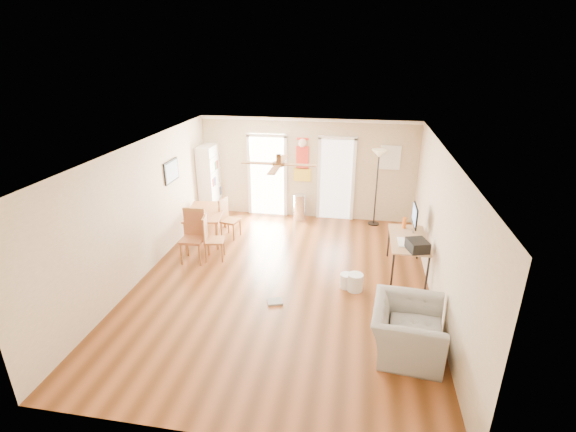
% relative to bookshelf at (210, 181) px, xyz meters
% --- Properties ---
extents(floor, '(7.00, 7.00, 0.00)m').
position_rel_bookshelf_xyz_m(floor, '(2.54, -3.20, -0.95)').
color(floor, brown).
rests_on(floor, ground).
extents(ceiling, '(5.50, 7.00, 0.00)m').
position_rel_bookshelf_xyz_m(ceiling, '(2.54, -3.20, 1.65)').
color(ceiling, silver).
rests_on(ceiling, floor).
extents(wall_back, '(5.50, 0.04, 2.60)m').
position_rel_bookshelf_xyz_m(wall_back, '(2.54, 0.30, 0.35)').
color(wall_back, beige).
rests_on(wall_back, floor).
extents(wall_front, '(5.50, 0.04, 2.60)m').
position_rel_bookshelf_xyz_m(wall_front, '(2.54, -6.70, 0.35)').
color(wall_front, beige).
rests_on(wall_front, floor).
extents(wall_left, '(0.04, 7.00, 2.60)m').
position_rel_bookshelf_xyz_m(wall_left, '(-0.21, -3.20, 0.35)').
color(wall_left, beige).
rests_on(wall_left, floor).
extents(wall_right, '(0.04, 7.00, 2.60)m').
position_rel_bookshelf_xyz_m(wall_right, '(5.29, -3.20, 0.35)').
color(wall_right, beige).
rests_on(wall_right, floor).
extents(crown_molding, '(5.50, 7.00, 0.08)m').
position_rel_bookshelf_xyz_m(crown_molding, '(2.54, -3.20, 1.61)').
color(crown_molding, white).
rests_on(crown_molding, wall_back).
extents(kitchen_doorway, '(0.90, 0.10, 2.10)m').
position_rel_bookshelf_xyz_m(kitchen_doorway, '(1.49, 0.29, 0.10)').
color(kitchen_doorway, white).
rests_on(kitchen_doorway, wall_back).
extents(bathroom_doorway, '(0.80, 0.10, 2.10)m').
position_rel_bookshelf_xyz_m(bathroom_doorway, '(3.29, 0.29, 0.10)').
color(bathroom_doorway, white).
rests_on(bathroom_doorway, wall_back).
extents(wall_decal, '(0.46, 0.03, 1.10)m').
position_rel_bookshelf_xyz_m(wall_decal, '(2.42, 0.28, 0.60)').
color(wall_decal, red).
rests_on(wall_decal, wall_back).
extents(ac_grille, '(0.50, 0.04, 0.60)m').
position_rel_bookshelf_xyz_m(ac_grille, '(4.59, 0.27, 0.75)').
color(ac_grille, white).
rests_on(ac_grille, wall_back).
extents(framed_poster, '(0.04, 0.66, 0.48)m').
position_rel_bookshelf_xyz_m(framed_poster, '(-0.18, -1.80, 0.75)').
color(framed_poster, black).
rests_on(framed_poster, wall_left).
extents(ceiling_fan, '(1.24, 1.24, 0.20)m').
position_rel_bookshelf_xyz_m(ceiling_fan, '(2.54, -3.50, 1.48)').
color(ceiling_fan, '#593819').
rests_on(ceiling_fan, ceiling).
extents(bookshelf, '(0.39, 0.86, 1.89)m').
position_rel_bookshelf_xyz_m(bookshelf, '(0.00, 0.00, 0.00)').
color(bookshelf, white).
rests_on(bookshelf, floor).
extents(dining_table, '(1.03, 1.47, 0.68)m').
position_rel_bookshelf_xyz_m(dining_table, '(0.39, -1.47, -0.61)').
color(dining_table, '#A16234').
rests_on(dining_table, floor).
extents(dining_chair_right_a, '(0.46, 0.46, 0.94)m').
position_rel_bookshelf_xyz_m(dining_chair_right_a, '(0.94, -1.33, -0.48)').
color(dining_chair_right_a, '#9E6233').
rests_on(dining_chair_right_a, floor).
extents(dining_chair_right_b, '(0.47, 0.47, 0.97)m').
position_rel_bookshelf_xyz_m(dining_chair_right_b, '(0.94, -2.46, -0.46)').
color(dining_chair_right_b, '#A76C36').
rests_on(dining_chair_right_b, floor).
extents(dining_chair_near, '(0.48, 0.48, 1.10)m').
position_rel_bookshelf_xyz_m(dining_chair_near, '(0.52, -2.62, -0.39)').
color(dining_chair_near, '#9C5932').
rests_on(dining_chair_near, floor).
extents(trash_can, '(0.35, 0.35, 0.69)m').
position_rel_bookshelf_xyz_m(trash_can, '(2.39, 0.03, -0.60)').
color(trash_can, silver).
rests_on(trash_can, floor).
extents(torchiere_lamp, '(0.37, 0.37, 1.93)m').
position_rel_bookshelf_xyz_m(torchiere_lamp, '(4.31, 0.04, 0.02)').
color(torchiere_lamp, black).
rests_on(torchiere_lamp, floor).
extents(computer_desk, '(0.70, 1.40, 0.75)m').
position_rel_bookshelf_xyz_m(computer_desk, '(4.89, -2.38, -0.57)').
color(computer_desk, tan).
rests_on(computer_desk, floor).
extents(imac, '(0.21, 0.60, 0.56)m').
position_rel_bookshelf_xyz_m(imac, '(5.01, -2.03, 0.08)').
color(imac, black).
rests_on(imac, computer_desk).
extents(keyboard, '(0.15, 0.43, 0.02)m').
position_rel_bookshelf_xyz_m(keyboard, '(4.74, -2.59, -0.19)').
color(keyboard, white).
rests_on(keyboard, computer_desk).
extents(printer, '(0.44, 0.47, 0.20)m').
position_rel_bookshelf_xyz_m(printer, '(4.99, -2.89, -0.09)').
color(printer, black).
rests_on(printer, computer_desk).
extents(orange_bottle, '(0.09, 0.09, 0.23)m').
position_rel_bookshelf_xyz_m(orange_bottle, '(4.84, -1.87, -0.08)').
color(orange_bottle, orange).
rests_on(orange_bottle, computer_desk).
extents(wastebasket_a, '(0.29, 0.29, 0.28)m').
position_rel_bookshelf_xyz_m(wastebasket_a, '(3.75, -3.15, -0.81)').
color(wastebasket_a, white).
rests_on(wastebasket_a, floor).
extents(wastebasket_b, '(0.37, 0.37, 0.33)m').
position_rel_bookshelf_xyz_m(wastebasket_b, '(3.91, -3.22, -0.78)').
color(wastebasket_b, silver).
rests_on(wastebasket_b, floor).
extents(floor_cloth, '(0.32, 0.28, 0.04)m').
position_rel_bookshelf_xyz_m(floor_cloth, '(2.53, -3.89, -0.93)').
color(floor_cloth, gray).
rests_on(floor_cloth, floor).
extents(armchair, '(1.12, 1.25, 0.75)m').
position_rel_bookshelf_xyz_m(armchair, '(4.69, -4.79, -0.57)').
color(armchair, gray).
rests_on(armchair, floor).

